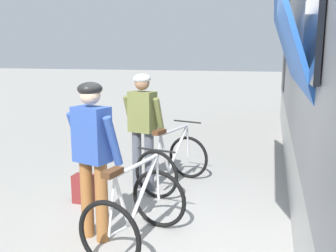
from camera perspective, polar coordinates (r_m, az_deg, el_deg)
name	(u,v)px	position (r m, az deg, el deg)	size (l,w,h in m)	color
ground_plane	(167,250)	(4.20, -0.12, -18.30)	(80.00, 80.00, 0.00)	gray
cyclist_near_in_olive	(143,121)	(5.60, -3.88, 0.69)	(0.65, 0.40, 1.76)	#4C515B
cyclist_far_in_blue	(92,148)	(4.13, -11.42, -3.25)	(0.66, 0.42, 1.76)	#935B2D
bicycle_near_silver	(173,162)	(5.80, 0.80, -5.54)	(0.95, 1.21, 0.99)	black
bicycle_far_white	(136,211)	(4.10, -4.86, -12.82)	(0.90, 1.18, 0.99)	black
backpack_on_platform	(84,189)	(5.42, -12.72, -9.29)	(0.28, 0.18, 0.40)	maroon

